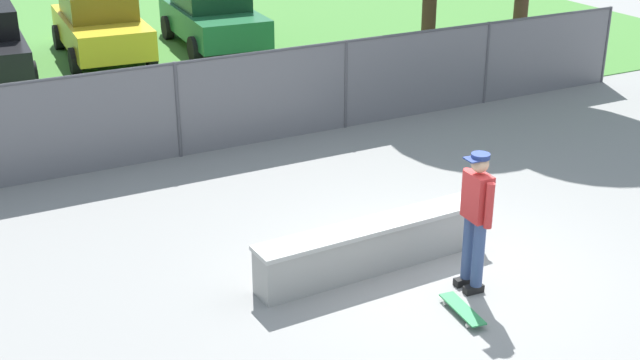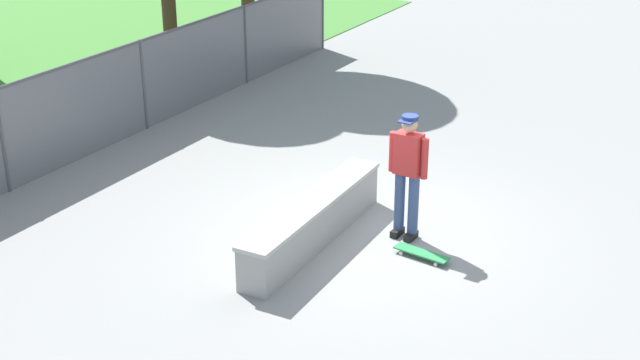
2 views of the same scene
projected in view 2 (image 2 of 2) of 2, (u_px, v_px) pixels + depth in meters
The scene contains 5 objects.
ground_plane at pixel (371, 229), 12.93m from camera, with size 80.00×80.00×0.00m, color gray.
concrete_ledge at pixel (313, 222), 12.42m from camera, with size 3.39×0.60×0.66m.
skateboarder at pixel (408, 170), 12.32m from camera, with size 0.32×0.60×1.84m.
skateboard at pixel (421, 253), 12.11m from camera, with size 0.28×0.82×0.09m.
chainlink_fence at pixel (78, 106), 15.14m from camera, with size 16.85×0.07×1.72m.
Camera 2 is at (-10.38, -5.15, 5.83)m, focal length 49.76 mm.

